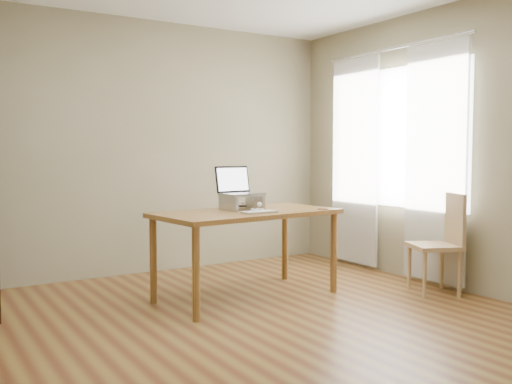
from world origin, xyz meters
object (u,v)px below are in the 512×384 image
desk (247,221)px  chair (440,239)px  laptop (238,187)px  keyboard (259,212)px  cat (243,203)px

desk → chair: bearing=-32.5°
laptop → keyboard: size_ratio=1.25×
desk → cat: cat is taller
keyboard → chair: chair is taller
laptop → keyboard: laptop is taller
keyboard → chair: 1.67m
desk → cat: (0.03, 0.11, 0.14)m
keyboard → cat: 0.34m
laptop → desk: bearing=-96.2°
chair → desk: bearing=177.3°
desk → laptop: size_ratio=4.40×
cat → chair: bearing=-38.6°
desk → chair: (1.54, -0.76, -0.19)m
laptop → cat: (0.03, -0.03, -0.14)m
cat → chair: (1.51, -0.87, -0.33)m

